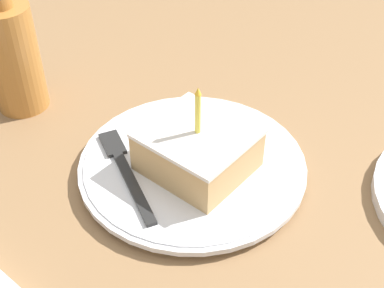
{
  "coord_description": "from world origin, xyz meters",
  "views": [
    {
      "loc": [
        -0.35,
        -0.31,
        0.45
      ],
      "look_at": [
        0.02,
        0.0,
        0.04
      ],
      "focal_mm": 50.0,
      "sensor_mm": 36.0,
      "label": 1
    }
  ],
  "objects_px": {
    "plate": "(192,165)",
    "fork": "(124,168)",
    "bottle": "(12,54)",
    "cake_slice": "(197,149)"
  },
  "relations": [
    {
      "from": "plate",
      "to": "fork",
      "type": "xyz_separation_m",
      "value": [
        -0.06,
        0.05,
        0.01
      ]
    },
    {
      "from": "plate",
      "to": "bottle",
      "type": "height_order",
      "value": "bottle"
    },
    {
      "from": "bottle",
      "to": "plate",
      "type": "bearing_deg",
      "value": -80.5
    },
    {
      "from": "bottle",
      "to": "fork",
      "type": "bearing_deg",
      "value": -94.45
    },
    {
      "from": "fork",
      "to": "bottle",
      "type": "height_order",
      "value": "bottle"
    },
    {
      "from": "plate",
      "to": "fork",
      "type": "distance_m",
      "value": 0.08
    },
    {
      "from": "plate",
      "to": "cake_slice",
      "type": "distance_m",
      "value": 0.04
    },
    {
      "from": "plate",
      "to": "bottle",
      "type": "bearing_deg",
      "value": 99.5
    },
    {
      "from": "plate",
      "to": "fork",
      "type": "relative_size",
      "value": 1.74
    },
    {
      "from": "cake_slice",
      "to": "fork",
      "type": "height_order",
      "value": "cake_slice"
    }
  ]
}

